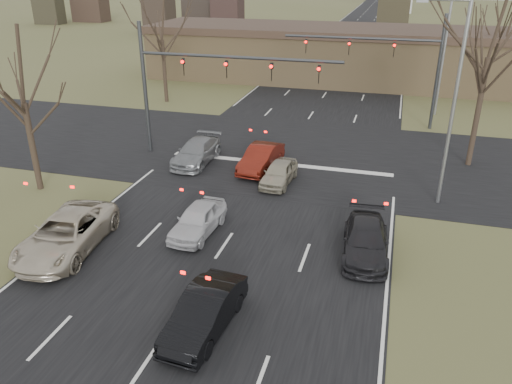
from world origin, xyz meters
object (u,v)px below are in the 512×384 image
(car_grey_ahead, at_px, (197,152))
(car_red_ahead, at_px, (261,158))
(car_charcoal_sedan, at_px, (366,240))
(mast_arm_far, at_px, (398,57))
(car_black_hatch, at_px, (205,312))
(streetlight_right_far, at_px, (443,43))
(mast_arm_near, at_px, (194,75))
(building, at_px, (356,55))
(car_silver_ahead, at_px, (279,173))
(streetlight_right_near, at_px, (452,93))
(car_white_sedan, at_px, (198,220))
(car_silver_suv, at_px, (66,234))

(car_grey_ahead, height_order, car_red_ahead, car_red_ahead)
(car_charcoal_sedan, bearing_deg, mast_arm_far, 84.49)
(mast_arm_far, xyz_separation_m, car_black_hatch, (-5.02, -25.23, -4.33))
(streetlight_right_far, bearing_deg, mast_arm_near, -136.11)
(car_red_ahead, bearing_deg, building, 89.46)
(car_red_ahead, relative_size, car_silver_ahead, 1.19)
(streetlight_right_near, distance_m, streetlight_right_far, 17.01)
(building, height_order, car_white_sedan, building)
(car_black_hatch, bearing_deg, car_charcoal_sedan, 57.59)
(mast_arm_near, bearing_deg, streetlight_right_far, 43.89)
(car_silver_ahead, bearing_deg, streetlight_right_far, 66.09)
(streetlight_right_far, height_order, car_grey_ahead, streetlight_right_far)
(streetlight_right_far, bearing_deg, building, 123.65)
(car_white_sedan, bearing_deg, car_red_ahead, 88.13)
(car_black_hatch, bearing_deg, car_white_sedan, 118.35)
(car_charcoal_sedan, bearing_deg, car_white_sedan, 177.04)
(car_white_sedan, relative_size, car_charcoal_sedan, 0.86)
(car_white_sedan, xyz_separation_m, car_grey_ahead, (-3.35, 8.12, 0.02))
(car_silver_suv, height_order, car_grey_ahead, car_silver_suv)
(car_red_ahead, bearing_deg, car_silver_suv, -110.73)
(mast_arm_near, relative_size, car_red_ahead, 2.81)
(car_silver_suv, bearing_deg, car_black_hatch, -28.95)
(streetlight_right_far, xyz_separation_m, car_grey_ahead, (-14.16, -15.09, -4.91))
(streetlight_right_near, xyz_separation_m, car_grey_ahead, (-13.66, 1.91, -4.91))
(mast_arm_near, distance_m, car_silver_ahead, 7.92)
(building, distance_m, mast_arm_far, 15.75)
(streetlight_right_near, bearing_deg, streetlight_right_far, 88.32)
(car_silver_ahead, bearing_deg, car_charcoal_sedan, -47.05)
(mast_arm_near, distance_m, mast_arm_far, 15.17)
(car_grey_ahead, bearing_deg, car_charcoal_sedan, -35.92)
(car_silver_ahead, bearing_deg, car_white_sedan, -105.56)
(building, relative_size, car_silver_suv, 7.63)
(mast_arm_far, height_order, car_grey_ahead, mast_arm_far)
(mast_arm_near, height_order, streetlight_right_far, streetlight_right_far)
(building, bearing_deg, car_silver_suv, -102.49)
(mast_arm_far, relative_size, car_red_ahead, 2.57)
(car_grey_ahead, bearing_deg, car_white_sedan, -66.91)
(streetlight_right_near, height_order, car_black_hatch, streetlight_right_near)
(car_grey_ahead, distance_m, car_silver_ahead, 5.79)
(building, height_order, car_silver_ahead, building)
(streetlight_right_far, height_order, car_silver_ahead, streetlight_right_far)
(building, xyz_separation_m, car_black_hatch, (-0.83, -40.23, -1.98))
(mast_arm_near, xyz_separation_m, car_red_ahead, (4.43, -1.13, -4.36))
(mast_arm_near, distance_m, streetlight_right_far, 20.20)
(streetlight_right_far, bearing_deg, streetlight_right_near, -91.68)
(car_silver_suv, xyz_separation_m, car_charcoal_sedan, (12.05, 3.07, -0.12))
(building, height_order, streetlight_right_near, streetlight_right_near)
(streetlight_right_far, xyz_separation_m, car_black_hatch, (-8.15, -29.23, -4.90))
(mast_arm_far, bearing_deg, car_silver_ahead, -113.21)
(streetlight_right_far, relative_size, car_black_hatch, 2.41)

